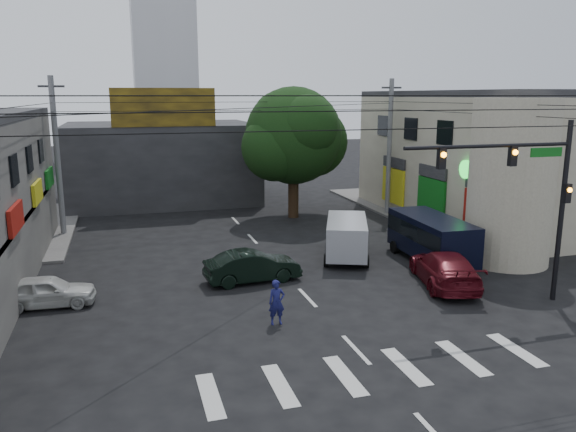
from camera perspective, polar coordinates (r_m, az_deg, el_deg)
name	(u,v)px	position (r m, az deg, el deg)	size (l,w,h in m)	color
ground	(324,316)	(21.45, 3.70, -10.08)	(160.00, 160.00, 0.00)	black
sidewalk_far_right	(464,202)	(45.02, 17.46, 1.33)	(16.00, 16.00, 0.15)	#514F4C
building_right	(511,158)	(40.47, 21.74, 5.48)	(14.00, 18.00, 8.00)	gray
corner_column	(511,182)	(29.15, 21.72, 3.20)	(4.00, 4.00, 8.00)	gray
building_far	(162,162)	(44.99, -12.73, 5.35)	(14.00, 10.00, 6.00)	#232326
billboard	(164,107)	(39.82, -12.51, 10.73)	(7.00, 0.30, 2.60)	olive
street_tree	(293,136)	(37.34, 0.56, 8.12)	(6.40, 6.40, 8.70)	black
traffic_gantry	(529,184)	(23.21, 23.25, 3.05)	(7.10, 0.35, 7.20)	black
utility_pole_far_left	(57,158)	(34.96, -22.39, 5.50)	(0.32, 0.32, 9.20)	#59595B
utility_pole_far_right	(389,148)	(38.91, 10.25, 6.80)	(0.32, 0.32, 9.20)	#59595B
dark_sedan	(252,266)	(24.98, -3.63, -5.13)	(4.33, 1.81, 1.39)	black
white_compact	(47,291)	(24.02, -23.31, -7.03)	(3.73, 1.66, 1.25)	beige
maroon_sedan	(444,268)	(25.40, 15.61, -5.15)	(3.35, 5.53, 1.50)	#4A0A12
silver_minivan	(347,239)	(28.53, 5.97, -2.34)	(3.54, 5.02, 1.99)	#AAACB2
navy_van	(431,240)	(28.59, 14.37, -2.36)	(2.37, 5.73, 2.26)	black
traffic_officer	(277,302)	(20.40, -1.16, -8.77)	(0.60, 0.40, 1.65)	#15174C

